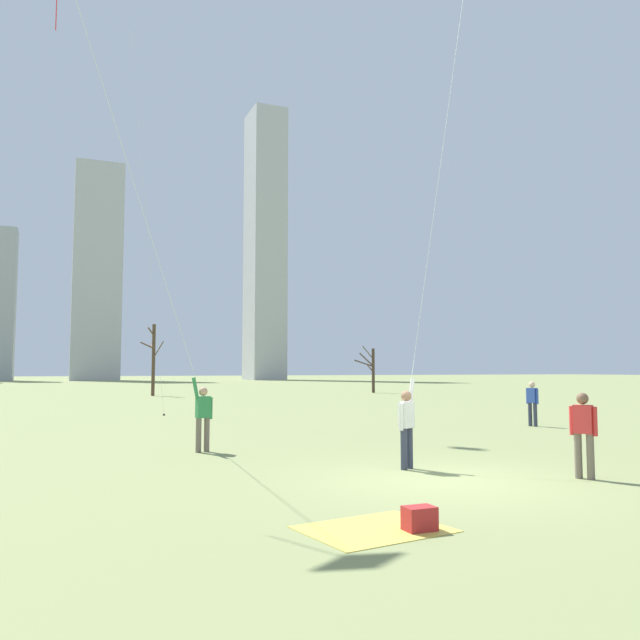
% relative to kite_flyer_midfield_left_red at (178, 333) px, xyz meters
% --- Properties ---
extents(ground_plane, '(400.00, 400.00, 0.00)m').
position_rel_kite_flyer_midfield_left_red_xyz_m(ground_plane, '(3.98, -5.53, -2.96)').
color(ground_plane, '#848E56').
extents(kite_flyer_midfield_left_red, '(4.65, 1.91, 12.16)m').
position_rel_kite_flyer_midfield_left_red_xyz_m(kite_flyer_midfield_left_red, '(0.00, 0.00, 0.00)').
color(kite_flyer_midfield_left_red, '#726656').
rests_on(kite_flyer_midfield_left_red, ground).
extents(kite_flyer_foreground_right_orange, '(6.13, 3.97, 20.17)m').
position_rel_kite_flyer_midfield_left_red_xyz_m(kite_flyer_foreground_right_orange, '(4.89, -3.46, 0.88)').
color(kite_flyer_foreground_right_orange, '#33384C').
rests_on(kite_flyer_foreground_right_orange, ground).
extents(bystander_strolling_midfield, '(0.35, 0.45, 1.62)m').
position_rel_kite_flyer_midfield_left_red_xyz_m(bystander_strolling_midfield, '(6.56, -6.35, -2.05)').
color(bystander_strolling_midfield, '#726656').
rests_on(bystander_strolling_midfield, ground).
extents(bystander_far_off_by_trees, '(0.27, 0.50, 1.62)m').
position_rel_kite_flyer_midfield_left_red_xyz_m(bystander_far_off_by_trees, '(13.36, 2.78, -2.05)').
color(bystander_far_off_by_trees, '#33384C').
rests_on(bystander_far_off_by_trees, ground).
extents(picnic_spot, '(2.00, 1.66, 0.31)m').
position_rel_kite_flyer_midfield_left_red_xyz_m(picnic_spot, '(1.42, -8.32, -2.87)').
color(picnic_spot, '#D8BF4C').
rests_on(picnic_spot, ground).
extents(bare_tree_right_of_center, '(1.57, 2.78, 5.64)m').
position_rel_kite_flyer_midfield_left_red_xyz_m(bare_tree_right_of_center, '(4.32, 35.33, 0.04)').
color(bare_tree_right_of_center, '#4C3828').
rests_on(bare_tree_right_of_center, ground).
extents(bare_tree_left_of_center, '(1.86, 2.42, 4.14)m').
position_rel_kite_flyer_midfield_left_red_xyz_m(bare_tree_left_of_center, '(23.27, 34.58, -0.80)').
color(bare_tree_left_of_center, '#423326').
rests_on(bare_tree_left_of_center, ground).
extents(skyline_slender_spire, '(8.87, 6.97, 41.46)m').
position_rel_kite_flyer_midfield_left_red_xyz_m(skyline_slender_spire, '(3.96, 110.97, 17.77)').
color(skyline_slender_spire, '#B2B2B7').
rests_on(skyline_slender_spire, ground).
extents(skyline_tall_tower, '(6.73, 8.83, 55.26)m').
position_rel_kite_flyer_midfield_left_red_xyz_m(skyline_tall_tower, '(35.97, 105.99, 24.67)').
color(skyline_tall_tower, '#B2B2B7').
rests_on(skyline_tall_tower, ground).
extents(skyline_mid_tower_right, '(5.33, 6.04, 28.25)m').
position_rel_kite_flyer_midfield_left_red_xyz_m(skyline_mid_tower_right, '(-12.73, 114.16, 11.16)').
color(skyline_mid_tower_right, '#9EA3AD').
rests_on(skyline_mid_tower_right, ground).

